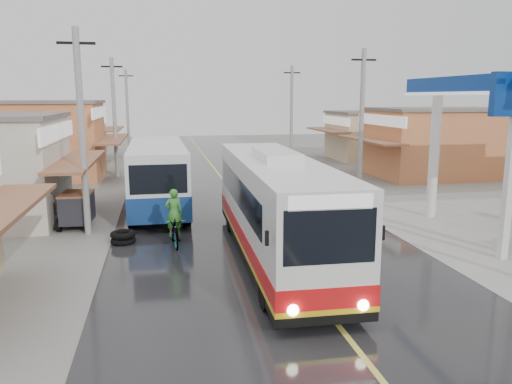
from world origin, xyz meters
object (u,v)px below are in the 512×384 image
(second_bus, at_px, (158,175))
(tricycle_near, at_px, (77,208))
(tyre_stack, at_px, (123,237))
(cyclist, at_px, (174,227))
(coach_bus, at_px, (275,207))

(second_bus, height_order, tricycle_near, second_bus)
(second_bus, xyz_separation_m, tyre_stack, (-1.32, -5.74, -1.47))
(second_bus, distance_m, tyre_stack, 6.07)
(second_bus, height_order, cyclist, second_bus)
(cyclist, xyz_separation_m, tricycle_near, (-3.92, 3.35, 0.15))
(cyclist, distance_m, tyre_stack, 2.02)
(coach_bus, relative_size, tyre_stack, 12.60)
(tricycle_near, bearing_deg, cyclist, -36.86)
(tyre_stack, bearing_deg, tricycle_near, 126.02)
(tricycle_near, xyz_separation_m, tyre_stack, (2.03, -2.79, -0.61))
(coach_bus, distance_m, tricycle_near, 9.14)
(second_bus, xyz_separation_m, cyclist, (0.56, -6.30, -1.00))
(coach_bus, relative_size, second_bus, 1.23)
(coach_bus, height_order, tyre_stack, coach_bus)
(second_bus, bearing_deg, cyclist, -85.50)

